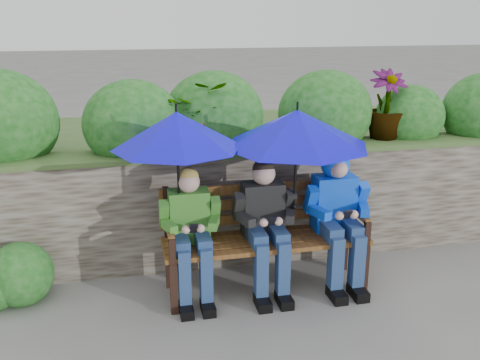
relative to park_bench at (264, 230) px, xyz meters
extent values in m
plane|color=#5B5B58|center=(-0.21, -0.17, -0.49)|extent=(60.00, 60.00, 0.00)
cube|color=#41392D|center=(-0.21, 0.58, 0.01)|extent=(8.00, 0.40, 1.00)
cube|color=#2C4D24|center=(-0.21, 0.58, 0.52)|extent=(8.00, 0.42, 0.04)
cube|color=#2C4D24|center=(-0.21, 1.78, -0.01)|extent=(8.00, 2.00, 0.96)
ellipsoid|color=#10480F|center=(-0.97, 0.72, 0.76)|extent=(0.85, 0.68, 0.76)
ellipsoid|color=#10480F|center=(-0.25, 0.85, 0.78)|extent=(0.90, 0.72, 0.81)
ellipsoid|color=#10480F|center=(0.79, 0.79, 0.78)|extent=(0.89, 0.71, 0.80)
ellipsoid|color=#10480F|center=(1.63, 0.75, 0.72)|extent=(0.68, 0.55, 0.62)
sphere|color=pink|center=(-2.01, 0.68, 0.66)|extent=(0.14, 0.14, 0.14)
sphere|color=pink|center=(-0.01, 0.68, 0.66)|extent=(0.14, 0.14, 0.14)
imported|color=#10480F|center=(-0.41, 0.68, 0.83)|extent=(0.53, 0.46, 0.59)
imported|color=#10480F|center=(1.33, 0.68, 0.86)|extent=(0.36, 0.36, 0.64)
sphere|color=#10480F|center=(-1.91, 0.18, -0.27)|extent=(0.51, 0.51, 0.51)
cube|color=black|center=(-0.76, -0.28, -0.29)|extent=(0.05, 0.05, 0.41)
cube|color=black|center=(-0.76, 0.13, -0.29)|extent=(0.05, 0.05, 0.41)
cube|color=black|center=(0.76, -0.28, -0.29)|extent=(0.05, 0.05, 0.41)
cube|color=black|center=(0.76, 0.13, -0.29)|extent=(0.05, 0.05, 0.41)
cube|color=brown|center=(0.00, -0.25, -0.06)|extent=(1.63, 0.09, 0.04)
cube|color=brown|center=(0.00, -0.13, -0.06)|extent=(1.63, 0.09, 0.04)
cube|color=brown|center=(0.00, -0.01, -0.06)|extent=(1.63, 0.09, 0.04)
cube|color=brown|center=(0.00, 0.11, -0.06)|extent=(1.63, 0.09, 0.04)
cube|color=black|center=(-0.76, 0.15, 0.14)|extent=(0.05, 0.05, 0.45)
cube|color=brown|center=(-0.76, -0.08, 0.12)|extent=(0.05, 0.42, 0.04)
cube|color=black|center=(-0.76, -0.28, 0.02)|extent=(0.05, 0.05, 0.20)
cube|color=black|center=(0.76, 0.15, 0.14)|extent=(0.05, 0.05, 0.45)
cube|color=brown|center=(0.76, -0.08, 0.12)|extent=(0.05, 0.42, 0.04)
cube|color=black|center=(0.76, -0.28, 0.02)|extent=(0.05, 0.05, 0.20)
cube|color=brown|center=(0.00, 0.16, 0.05)|extent=(1.63, 0.03, 0.08)
cube|color=brown|center=(0.00, 0.16, 0.18)|extent=(1.63, 0.03, 0.08)
cube|color=brown|center=(0.00, 0.16, 0.31)|extent=(1.63, 0.03, 0.08)
cube|color=#3E8A29|center=(-0.60, 0.02, 0.16)|extent=(0.31, 0.18, 0.42)
sphere|color=#C39B8F|center=(-0.60, 0.00, 0.45)|extent=(0.17, 0.17, 0.17)
sphere|color=#AA8E39|center=(-0.60, 0.01, 0.48)|extent=(0.16, 0.16, 0.16)
cube|color=navy|center=(-0.68, -0.12, 0.01)|extent=(0.11, 0.29, 0.11)
cube|color=navy|center=(-0.68, -0.27, -0.24)|extent=(0.09, 0.10, 0.50)
cube|color=black|center=(-0.68, -0.32, -0.45)|extent=(0.10, 0.20, 0.07)
cube|color=navy|center=(-0.51, -0.12, 0.01)|extent=(0.11, 0.29, 0.11)
cube|color=navy|center=(-0.51, -0.27, -0.24)|extent=(0.09, 0.10, 0.50)
cube|color=black|center=(-0.51, -0.32, -0.45)|extent=(0.10, 0.20, 0.07)
cube|color=#3E8A29|center=(-0.79, -0.02, 0.22)|extent=(0.07, 0.17, 0.23)
cube|color=#3E8A29|center=(-0.76, -0.14, 0.15)|extent=(0.12, 0.19, 0.06)
sphere|color=#C39B8F|center=(-0.65, -0.22, 0.15)|extent=(0.06, 0.06, 0.06)
cube|color=#3E8A29|center=(-0.40, -0.02, 0.22)|extent=(0.07, 0.17, 0.23)
cube|color=#3E8A29|center=(-0.43, -0.14, 0.15)|extent=(0.12, 0.19, 0.06)
sphere|color=#C39B8F|center=(-0.54, -0.22, 0.15)|extent=(0.06, 0.06, 0.06)
cube|color=black|center=(-0.60, -0.23, 0.16)|extent=(0.06, 0.07, 0.09)
cube|color=black|center=(-0.01, 0.02, 0.17)|extent=(0.32, 0.19, 0.44)
sphere|color=#C39B8F|center=(-0.01, 0.00, 0.48)|extent=(0.18, 0.18, 0.18)
sphere|color=black|center=(-0.01, 0.01, 0.51)|extent=(0.17, 0.17, 0.17)
cube|color=navy|center=(-0.09, -0.13, 0.01)|extent=(0.11, 0.31, 0.11)
cube|color=navy|center=(-0.09, -0.28, -0.24)|extent=(0.10, 0.11, 0.50)
cube|color=black|center=(-0.09, -0.34, -0.45)|extent=(0.11, 0.21, 0.08)
cube|color=navy|center=(0.08, -0.13, 0.01)|extent=(0.11, 0.31, 0.11)
cube|color=navy|center=(0.08, -0.28, -0.24)|extent=(0.10, 0.11, 0.50)
cube|color=black|center=(0.08, -0.34, -0.45)|extent=(0.11, 0.21, 0.08)
cube|color=black|center=(-0.21, -0.02, 0.23)|extent=(0.08, 0.17, 0.24)
cube|color=black|center=(-0.18, -0.15, 0.16)|extent=(0.12, 0.20, 0.07)
sphere|color=#C39B8F|center=(-0.06, -0.23, 0.16)|extent=(0.07, 0.07, 0.07)
cube|color=black|center=(0.20, -0.02, 0.23)|extent=(0.08, 0.17, 0.24)
cube|color=black|center=(0.17, -0.15, 0.16)|extent=(0.12, 0.20, 0.07)
sphere|color=#C39B8F|center=(0.05, -0.23, 0.16)|extent=(0.07, 0.07, 0.07)
cube|color=black|center=(-0.01, -0.24, 0.17)|extent=(0.06, 0.07, 0.09)
cube|color=#0A31BE|center=(0.60, 0.02, 0.18)|extent=(0.34, 0.20, 0.46)
sphere|color=#C39B8F|center=(0.60, 0.00, 0.50)|extent=(0.19, 0.19, 0.19)
sphere|color=#0A31BE|center=(0.60, 0.03, 0.51)|extent=(0.24, 0.24, 0.24)
sphere|color=#C39B8F|center=(0.60, -0.04, 0.49)|extent=(0.14, 0.14, 0.14)
cube|color=navy|center=(0.51, -0.14, 0.01)|extent=(0.12, 0.32, 0.12)
cube|color=navy|center=(0.51, -0.29, -0.24)|extent=(0.10, 0.11, 0.50)
cube|color=black|center=(0.51, -0.35, -0.45)|extent=(0.11, 0.22, 0.08)
cube|color=navy|center=(0.69, -0.14, 0.01)|extent=(0.12, 0.32, 0.12)
cube|color=navy|center=(0.69, -0.29, -0.24)|extent=(0.10, 0.11, 0.50)
cube|color=black|center=(0.69, -0.35, -0.45)|extent=(0.11, 0.22, 0.08)
cube|color=#0A31BE|center=(0.38, -0.03, 0.24)|extent=(0.08, 0.18, 0.25)
cube|color=#0A31BE|center=(0.41, -0.16, 0.17)|extent=(0.13, 0.21, 0.07)
sphere|color=#C39B8F|center=(0.54, -0.24, 0.17)|extent=(0.07, 0.07, 0.07)
cube|color=#0A31BE|center=(0.81, -0.03, 0.24)|extent=(0.08, 0.18, 0.25)
cube|color=#0A31BE|center=(0.78, -0.16, 0.17)|extent=(0.13, 0.21, 0.07)
sphere|color=#C39B8F|center=(0.66, -0.24, 0.17)|extent=(0.07, 0.07, 0.07)
cube|color=black|center=(0.60, -0.25, 0.18)|extent=(0.06, 0.07, 0.09)
cone|color=#0805D3|center=(-0.67, -0.02, 0.86)|extent=(0.97, 0.97, 0.27)
cylinder|color=black|center=(-0.67, -0.02, 1.02)|extent=(0.02, 0.02, 0.06)
cylinder|color=black|center=(-0.67, -0.02, 0.53)|extent=(0.02, 0.02, 0.66)
sphere|color=black|center=(-0.67, -0.02, 0.19)|extent=(0.04, 0.04, 0.04)
cone|color=#0805D3|center=(0.22, -0.08, 0.84)|extent=(1.12, 1.12, 0.28)
cylinder|color=black|center=(0.22, -0.08, 1.01)|extent=(0.02, 0.02, 0.06)
cylinder|color=black|center=(0.22, -0.08, 0.53)|extent=(0.02, 0.02, 0.63)
sphere|color=black|center=(0.22, -0.08, 0.21)|extent=(0.04, 0.04, 0.04)
camera|label=1|loc=(-1.04, -3.84, 1.68)|focal=40.00mm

